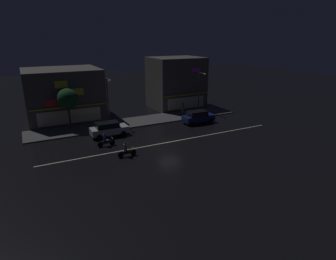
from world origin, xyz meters
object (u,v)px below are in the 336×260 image
streetlamp_west (108,97)px  parked_car_trailing (109,129)px  streetlamp_mid (200,88)px  parked_car_near_kerb (198,117)px  pedestrian_on_sidewalk (183,108)px  motorcycle_lead (106,141)px  motorcycle_following (126,150)px  traffic_cone (119,130)px

streetlamp_west → parked_car_trailing: (-1.27, -4.01, -2.92)m
streetlamp_mid → parked_car_near_kerb: streetlamp_mid is taller
pedestrian_on_sidewalk → motorcycle_lead: (-13.60, -7.19, -0.39)m
parked_car_near_kerb → parked_car_trailing: size_ratio=1.00×
motorcycle_following → parked_car_near_kerb: bearing=-150.9°
motorcycle_following → streetlamp_west: bearing=-95.9°
traffic_cone → pedestrian_on_sidewalk: bearing=17.6°
parked_car_trailing → traffic_cone: (1.43, 0.63, -0.59)m
parked_car_trailing → motorcycle_lead: parked_car_trailing is taller
parked_car_near_kerb → motorcycle_following: (-12.35, -6.35, -0.24)m
streetlamp_mid → traffic_cone: 14.68m
motorcycle_following → parked_car_trailing: bearing=-89.7°
parked_car_near_kerb → traffic_cone: size_ratio=7.82×
pedestrian_on_sidewalk → motorcycle_following: (-12.55, -10.81, -0.39)m
streetlamp_west → pedestrian_on_sidewalk: 11.44m
streetlamp_mid → traffic_cone: size_ratio=10.94×
pedestrian_on_sidewalk → motorcycle_lead: bearing=19.3°
streetlamp_mid → traffic_cone: bearing=-165.9°
streetlamp_mid → parked_car_trailing: bearing=-164.9°
parked_car_near_kerb → motorcycle_following: bearing=-152.8°
parked_car_trailing → traffic_cone: parked_car_trailing is taller
motorcycle_lead → traffic_cone: size_ratio=3.45×
parked_car_trailing → traffic_cone: bearing=23.8°
pedestrian_on_sidewalk → parked_car_trailing: pedestrian_on_sidewalk is taller
traffic_cone → streetlamp_west: bearing=92.8°
streetlamp_west → traffic_cone: streetlamp_west is taller
traffic_cone → parked_car_trailing: bearing=-156.2°
motorcycle_following → traffic_cone: motorcycle_following is taller
streetlamp_west → parked_car_trailing: 5.12m
streetlamp_west → motorcycle_lead: 8.17m
motorcycle_lead → parked_car_trailing: bearing=62.9°
pedestrian_on_sidewalk → motorcycle_following: bearing=32.2°
streetlamp_mid → parked_car_near_kerb: (-3.09, -4.47, -2.89)m
streetlamp_west → motorcycle_following: 11.28m
motorcycle_lead → streetlamp_west: bearing=65.1°
streetlamp_mid → pedestrian_on_sidewalk: size_ratio=3.16×
parked_car_near_kerb → parked_car_trailing: (-12.17, 0.36, 0.00)m
streetlamp_mid → pedestrian_on_sidewalk: (-2.89, -0.02, -2.74)m
streetlamp_mid → traffic_cone: (-13.83, -3.48, -3.49)m
streetlamp_west → streetlamp_mid: bearing=0.4°
streetlamp_west → motorcycle_lead: size_ratio=3.20×
pedestrian_on_sidewalk → motorcycle_lead: 15.39m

